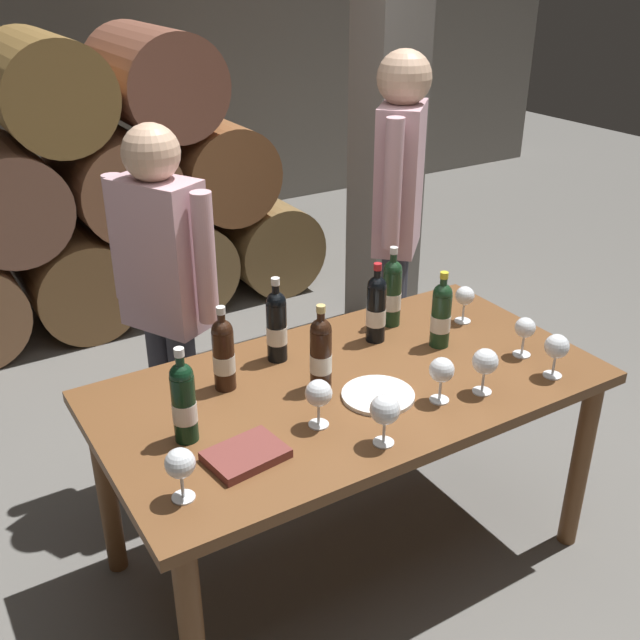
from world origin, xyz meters
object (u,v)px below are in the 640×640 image
(wine_glass_3, at_px, (485,363))
(wine_glass_5, at_px, (385,411))
(wine_bottle_1, at_px, (184,401))
(serving_plate, at_px, (378,395))
(wine_bottle_0, at_px, (392,292))
(wine_bottle_2, at_px, (441,314))
(sommelier_presenting, at_px, (398,207))
(wine_glass_1, at_px, (180,465))
(tasting_notebook, at_px, (246,455))
(wine_glass_4, at_px, (442,371))
(wine_glass_7, at_px, (557,347))
(wine_bottle_4, at_px, (376,308))
(wine_bottle_3, at_px, (224,354))
(taster_seated_left, at_px, (165,288))
(wine_bottle_5, at_px, (321,353))
(wine_glass_0, at_px, (319,394))
(wine_bottle_6, at_px, (277,325))
(wine_glass_2, at_px, (525,329))
(wine_glass_6, at_px, (465,297))
(dining_table, at_px, (350,405))

(wine_glass_3, distance_m, wine_glass_5, 0.45)
(wine_glass_5, bearing_deg, wine_glass_3, 7.88)
(wine_bottle_1, relative_size, serving_plate, 1.28)
(wine_bottle_0, height_order, wine_bottle_2, wine_bottle_0)
(sommelier_presenting, bearing_deg, wine_glass_1, -145.17)
(wine_glass_1, bearing_deg, tasting_notebook, 17.04)
(wine_glass_4, relative_size, wine_glass_7, 0.99)
(wine_bottle_4, distance_m, sommelier_presenting, 0.75)
(serving_plate, bearing_deg, wine_bottle_3, 141.59)
(wine_glass_1, distance_m, tasting_notebook, 0.25)
(sommelier_presenting, bearing_deg, wine_bottle_0, -128.46)
(sommelier_presenting, bearing_deg, wine_glass_4, -119.53)
(wine_glass_7, bearing_deg, taster_seated_left, 133.25)
(wine_bottle_1, xyz_separation_m, wine_glass_3, (0.93, -0.26, -0.02))
(wine_bottle_5, bearing_deg, tasting_notebook, -150.42)
(wine_bottle_0, xyz_separation_m, wine_glass_0, (-0.60, -0.45, -0.03))
(wine_bottle_6, xyz_separation_m, wine_glass_2, (0.76, -0.44, -0.03))
(wine_bottle_0, height_order, wine_glass_6, wine_bottle_0)
(wine_glass_0, bearing_deg, wine_glass_5, -57.55)
(wine_glass_7, bearing_deg, wine_bottle_1, 165.60)
(wine_bottle_6, relative_size, taster_seated_left, 0.20)
(tasting_notebook, bearing_deg, wine_bottle_6, 45.22)
(tasting_notebook, height_order, serving_plate, tasting_notebook)
(wine_bottle_6, distance_m, wine_glass_5, 0.61)
(wine_glass_3, xyz_separation_m, wine_glass_7, (0.28, -0.05, -0.00))
(wine_glass_0, relative_size, wine_glass_7, 1.00)
(wine_bottle_4, relative_size, wine_glass_6, 2.07)
(wine_bottle_4, distance_m, wine_glass_4, 0.46)
(wine_bottle_4, height_order, wine_glass_4, wine_bottle_4)
(wine_glass_6, bearing_deg, wine_glass_2, -90.00)
(wine_glass_7, bearing_deg, wine_glass_6, 87.94)
(wine_glass_5, height_order, wine_glass_7, wine_glass_5)
(wine_bottle_2, height_order, tasting_notebook, wine_bottle_2)
(dining_table, height_order, wine_bottle_1, wine_bottle_1)
(wine_bottle_6, xyz_separation_m, tasting_notebook, (-0.36, -0.47, -0.12))
(wine_bottle_5, bearing_deg, wine_bottle_0, 28.53)
(taster_seated_left, bearing_deg, wine_bottle_6, -62.11)
(wine_bottle_6, bearing_deg, wine_glass_6, -8.71)
(wine_bottle_3, height_order, taster_seated_left, taster_seated_left)
(wine_bottle_5, xyz_separation_m, wine_glass_2, (0.74, -0.19, -0.03))
(wine_glass_0, bearing_deg, wine_bottle_2, 18.01)
(wine_glass_4, bearing_deg, wine_bottle_6, 121.42)
(tasting_notebook, bearing_deg, wine_glass_2, -5.71)
(wine_glass_2, relative_size, tasting_notebook, 0.67)
(tasting_notebook, bearing_deg, wine_glass_6, 10.00)
(wine_glass_3, height_order, serving_plate, wine_glass_3)
(wine_glass_3, relative_size, wine_glass_4, 1.02)
(wine_glass_3, bearing_deg, wine_bottle_2, 74.76)
(wine_glass_4, bearing_deg, wine_bottle_4, 81.68)
(dining_table, bearing_deg, wine_glass_3, -39.94)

